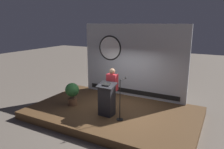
{
  "coord_description": "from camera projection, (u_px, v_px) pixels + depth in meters",
  "views": [
    {
      "loc": [
        3.65,
        -6.81,
        3.6
      ],
      "look_at": [
        0.02,
        -0.14,
        1.74
      ],
      "focal_mm": 33.99,
      "sensor_mm": 36.0,
      "label": 1
    }
  ],
  "objects": [
    {
      "name": "speaker_person",
      "position": [
        112.0,
        89.0,
        8.04
      ],
      "size": [
        0.4,
        0.26,
        1.66
      ],
      "color": "black",
      "rests_on": "stage_platform"
    },
    {
      "name": "potted_plant",
      "position": [
        72.0,
        92.0,
        8.62
      ],
      "size": [
        0.56,
        0.56,
        0.93
      ],
      "color": "brown",
      "rests_on": "stage_platform"
    },
    {
      "name": "stage_platform",
      "position": [
        113.0,
        113.0,
        8.33
      ],
      "size": [
        6.4,
        4.0,
        0.3
      ],
      "primitive_type": "cube",
      "color": "brown",
      "rests_on": "ground"
    },
    {
      "name": "podium",
      "position": [
        107.0,
        100.0,
        7.68
      ],
      "size": [
        0.64,
        0.5,
        1.22
      ],
      "color": "#26262B",
      "rests_on": "stage_platform"
    },
    {
      "name": "microphone_stand",
      "position": [
        121.0,
        105.0,
        7.34
      ],
      "size": [
        0.24,
        0.58,
        1.46
      ],
      "color": "black",
      "rests_on": "stage_platform"
    },
    {
      "name": "banner_display",
      "position": [
        132.0,
        61.0,
        9.5
      ],
      "size": [
        4.85,
        0.12,
        3.26
      ],
      "color": "#B2B7C1",
      "rests_on": "stage_platform"
    },
    {
      "name": "ground_plane",
      "position": [
        113.0,
        116.0,
        8.37
      ],
      "size": [
        40.0,
        40.0,
        0.0
      ],
      "primitive_type": "plane",
      "color": "#6B6056"
    }
  ]
}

